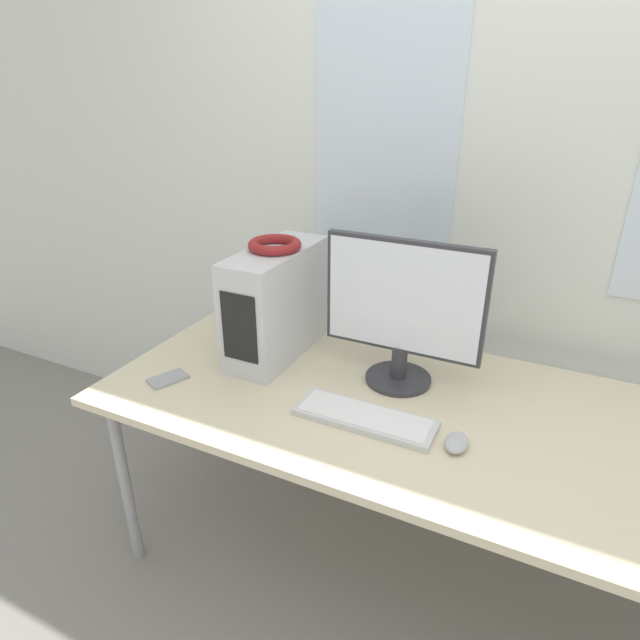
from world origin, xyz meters
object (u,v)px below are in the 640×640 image
at_px(pc_tower, 277,302).
at_px(cell_phone, 168,379).
at_px(headphones, 275,245).
at_px(keyboard, 365,418).
at_px(mouse, 457,443).
at_px(monitor_main, 403,309).

height_order(pc_tower, cell_phone, pc_tower).
xyz_separation_m(headphones, keyboard, (0.46, -0.28, -0.40)).
xyz_separation_m(mouse, cell_phone, (-0.96, -0.07, -0.01)).
relative_size(monitor_main, keyboard, 1.22).
xyz_separation_m(pc_tower, cell_phone, (-0.23, -0.35, -0.19)).
bearing_deg(mouse, cell_phone, -175.91).
xyz_separation_m(monitor_main, keyboard, (-0.02, -0.26, -0.25)).
bearing_deg(cell_phone, mouse, 27.46).
xyz_separation_m(headphones, mouse, (0.73, -0.28, -0.40)).
bearing_deg(keyboard, headphones, 148.95).
height_order(monitor_main, keyboard, monitor_main).
bearing_deg(keyboard, mouse, -1.12).
xyz_separation_m(keyboard, cell_phone, (-0.69, -0.07, -0.01)).
height_order(headphones, keyboard, headphones).
distance_m(headphones, mouse, 0.88).
bearing_deg(monitor_main, headphones, 178.71).
bearing_deg(cell_phone, keyboard, 29.53).
relative_size(keyboard, cell_phone, 2.92).
bearing_deg(mouse, monitor_main, 133.93).
height_order(monitor_main, cell_phone, monitor_main).
bearing_deg(monitor_main, pc_tower, 178.81).
bearing_deg(monitor_main, mouse, -46.07).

